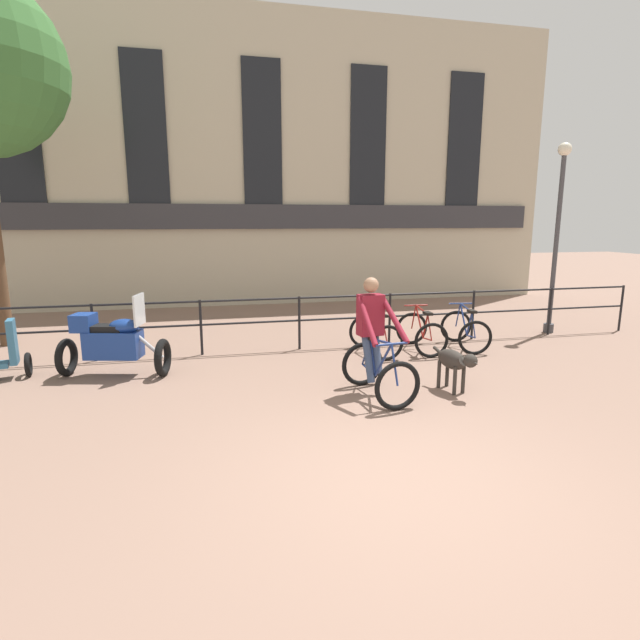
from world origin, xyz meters
TOP-DOWN VIEW (x-y plane):
  - ground_plane at (0.00, 0.00)m, footprint 60.00×60.00m
  - canal_railing at (-0.00, 5.20)m, footprint 15.05×0.05m
  - building_facade at (0.00, 10.99)m, footprint 18.00×0.72m
  - cyclist_with_bike at (0.58, 2.41)m, footprint 0.82×1.25m
  - dog at (1.76, 2.23)m, footprint 0.36×0.96m
  - parked_motorcycle at (-3.27, 4.19)m, footprint 1.79×1.00m
  - parked_bicycle_near_lamp at (1.34, 4.54)m, footprint 0.75×1.16m
  - parked_bicycle_mid_left at (2.28, 4.54)m, footprint 0.72×1.14m
  - parked_bicycle_mid_right at (3.22, 4.54)m, footprint 0.82×1.20m
  - street_lamp at (5.79, 5.40)m, footprint 0.28×0.28m

SIDE VIEW (x-z plane):
  - ground_plane at x=0.00m, z-range 0.00..0.00m
  - parked_bicycle_mid_left at x=2.28m, z-range -0.07..0.79m
  - parked_bicycle_mid_right at x=3.22m, z-range -0.07..0.79m
  - parked_bicycle_near_lamp at x=1.34m, z-range -0.07..0.79m
  - dog at x=1.76m, z-range 0.14..0.80m
  - parked_motorcycle at x=-3.27m, z-range -0.11..1.24m
  - canal_railing at x=0.00m, z-range 0.18..1.23m
  - cyclist_with_bike at x=0.58m, z-range -0.09..1.61m
  - street_lamp at x=5.79m, z-range 0.26..4.38m
  - building_facade at x=0.00m, z-range -0.02..8.30m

